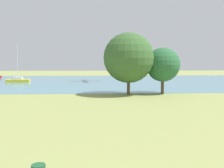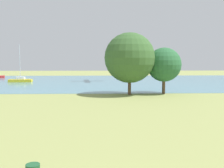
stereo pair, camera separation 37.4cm
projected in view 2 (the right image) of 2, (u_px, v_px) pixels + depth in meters
The scene contains 5 objects.
ground_plane at pixel (108, 103), 29.78m from camera, with size 160.00×160.00×0.00m, color #8C9351.
water_surface at pixel (106, 82), 57.63m from camera, with size 140.00×40.00×0.02m, color teal.
sailboat_yellow at pixel (20, 80), 56.14m from camera, with size 4.83×1.59×7.87m.
tree_west_far at pixel (130, 58), 36.31m from camera, with size 6.89×6.89×8.52m.
tree_mid_shore at pixel (164, 65), 37.46m from camera, with size 4.82×4.82×6.52m.
Camera 2 is at (-0.60, -7.44, 4.96)m, focal length 42.71 mm.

